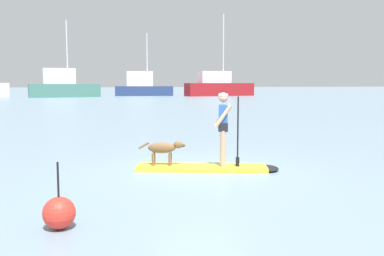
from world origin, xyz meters
name	(u,v)px	position (x,y,z in m)	size (l,w,h in m)	color
ground_plane	(202,170)	(0.00, 0.00, 0.00)	(400.00, 400.00, 0.00)	gray
paddleboard	(211,168)	(0.22, -0.06, 0.05)	(3.44, 1.62, 0.10)	yellow
person_paddler	(224,124)	(0.50, -0.14, 1.10)	(0.66, 0.57, 1.73)	tan
dog	(164,149)	(-0.87, 0.24, 0.50)	(1.10, 0.41, 0.59)	brown
moored_boat_outer	(63,86)	(-6.32, 55.93, 1.57)	(10.26, 4.82, 11.04)	#3F7266
moored_boat_far_port	(143,87)	(5.77, 59.76, 1.46)	(9.40, 3.89, 9.87)	navy
moored_boat_port	(218,86)	(17.36, 56.42, 1.51)	(11.52, 4.47, 12.77)	maroon
marker_buoy	(59,213)	(-3.02, -3.62, 0.23)	(0.46, 0.46, 0.96)	red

